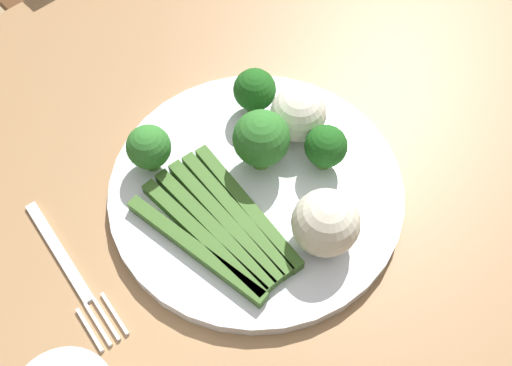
# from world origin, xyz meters

# --- Properties ---
(dining_table) EXTENTS (1.14, 0.90, 0.75)m
(dining_table) POSITION_xyz_m (0.00, 0.00, 0.64)
(dining_table) COLOR #9E754C
(dining_table) RESTS_ON ground_plane
(chair) EXTENTS (0.40, 0.40, 0.87)m
(chair) POSITION_xyz_m (-0.25, -0.59, 0.50)
(chair) COLOR brown
(chair) RESTS_ON ground_plane
(plate) EXTENTS (0.28, 0.28, 0.01)m
(plate) POSITION_xyz_m (0.01, -0.06, 0.76)
(plate) COLOR white
(plate) RESTS_ON dining_table
(asparagus_bundle) EXTENTS (0.10, 0.16, 0.01)m
(asparagus_bundle) POSITION_xyz_m (0.06, -0.05, 0.77)
(asparagus_bundle) COLOR #3D6626
(asparagus_bundle) RESTS_ON plate
(broccoli_near_center) EXTENTS (0.04, 0.04, 0.05)m
(broccoli_near_center) POSITION_xyz_m (-0.06, -0.13, 0.80)
(broccoli_near_center) COLOR #4C7F2B
(broccoli_near_center) RESTS_ON plate
(broccoli_front_left) EXTENTS (0.04, 0.04, 0.05)m
(broccoli_front_left) POSITION_xyz_m (0.06, -0.14, 0.80)
(broccoli_front_left) COLOR #609E3D
(broccoli_front_left) RESTS_ON plate
(broccoli_left) EXTENTS (0.04, 0.04, 0.05)m
(broccoli_left) POSITION_xyz_m (-0.06, -0.03, 0.80)
(broccoli_left) COLOR #4C7F2B
(broccoli_left) RESTS_ON plate
(broccoli_right) EXTENTS (0.05, 0.05, 0.07)m
(broccoli_right) POSITION_xyz_m (-0.02, -0.08, 0.81)
(broccoli_right) COLOR #609E3D
(broccoli_right) RESTS_ON plate
(cauliflower_front) EXTENTS (0.06, 0.06, 0.06)m
(cauliflower_front) POSITION_xyz_m (0.00, 0.02, 0.80)
(cauliflower_front) COLOR silver
(cauliflower_front) RESTS_ON plate
(cauliflower_outer_edge) EXTENTS (0.06, 0.06, 0.06)m
(cauliflower_outer_edge) POSITION_xyz_m (-0.07, -0.08, 0.80)
(cauliflower_outer_edge) COLOR white
(cauliflower_outer_edge) RESTS_ON plate
(fork) EXTENTS (0.04, 0.17, 0.00)m
(fork) POSITION_xyz_m (0.18, -0.11, 0.75)
(fork) COLOR silver
(fork) RESTS_ON dining_table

